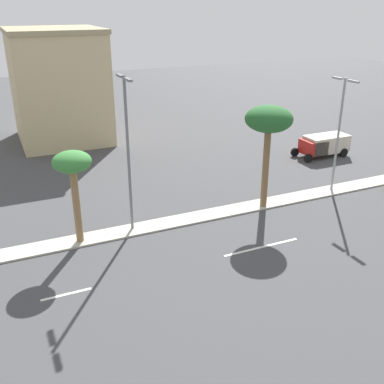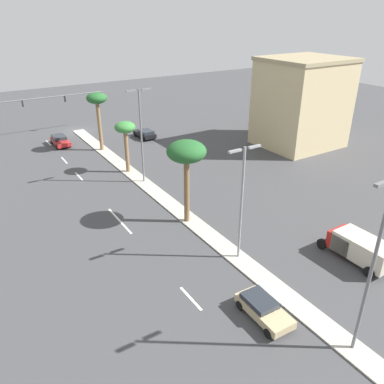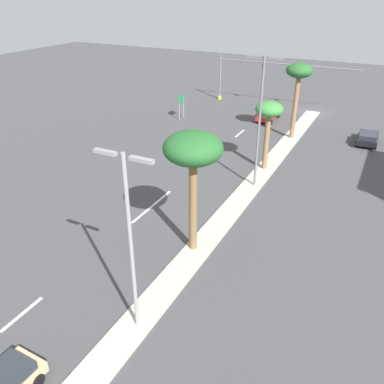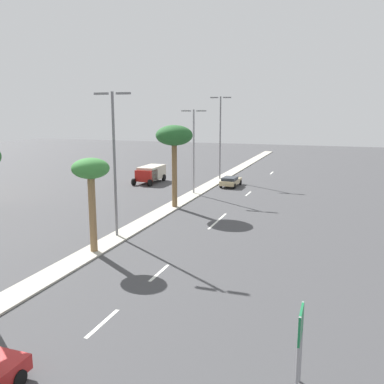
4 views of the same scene
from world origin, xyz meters
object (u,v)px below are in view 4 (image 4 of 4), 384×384
at_px(street_lamp_outboard, 220,132).
at_px(sedan_tan_far, 231,181).
at_px(directional_road_sign, 300,334).
at_px(street_lamp_center, 114,154).
at_px(palm_tree_center, 91,174).
at_px(palm_tree_trailing, 174,138).
at_px(street_lamp_far, 194,145).
at_px(box_truck, 150,173).

height_order(street_lamp_outboard, sedan_tan_far, street_lamp_outboard).
relative_size(directional_road_sign, street_lamp_outboard, 0.27).
bearing_deg(street_lamp_center, palm_tree_center, -84.77).
bearing_deg(palm_tree_trailing, sedan_tan_far, 80.17).
relative_size(directional_road_sign, sedan_tan_far, 0.73).
height_order(palm_tree_center, street_lamp_outboard, street_lamp_outboard).
bearing_deg(street_lamp_center, directional_road_sign, -43.71).
relative_size(palm_tree_trailing, street_lamp_far, 0.85).
bearing_deg(box_truck, street_lamp_outboard, 35.54).
height_order(palm_tree_center, street_lamp_center, street_lamp_center).
bearing_deg(palm_tree_trailing, street_lamp_center, -93.07).
bearing_deg(directional_road_sign, street_lamp_far, 114.74).
xyz_separation_m(directional_road_sign, street_lamp_outboard, (-14.79, 43.27, 4.42)).
bearing_deg(palm_tree_trailing, palm_tree_center, -90.89).
xyz_separation_m(palm_tree_trailing, box_truck, (-8.46, 12.65, -5.66)).
xyz_separation_m(street_lamp_far, street_lamp_outboard, (0.04, 11.09, 0.90)).
distance_m(palm_tree_trailing, box_truck, 16.24).
distance_m(street_lamp_center, street_lamp_far, 17.95).
height_order(directional_road_sign, street_lamp_far, street_lamp_far).
xyz_separation_m(directional_road_sign, sedan_tan_far, (-11.99, 38.35, -1.49)).
xyz_separation_m(palm_tree_center, street_lamp_center, (-0.35, 3.80, 0.94)).
relative_size(directional_road_sign, box_truck, 0.52).
xyz_separation_m(directional_road_sign, palm_tree_trailing, (-14.32, 24.91, 4.73)).
bearing_deg(sedan_tan_far, box_truck, -175.79).
height_order(palm_tree_trailing, street_lamp_outboard, street_lamp_outboard).
distance_m(palm_tree_trailing, street_lamp_outboard, 18.37).
bearing_deg(street_lamp_far, sedan_tan_far, 65.31).
bearing_deg(street_lamp_far, directional_road_sign, -65.26).
xyz_separation_m(palm_tree_center, box_truck, (-8.24, 27.11, -4.16)).
relative_size(palm_tree_center, sedan_tan_far, 1.52).
bearing_deg(sedan_tan_far, palm_tree_trailing, -99.83).
height_order(street_lamp_far, box_truck, street_lamp_far).
distance_m(palm_tree_center, street_lamp_far, 21.75).
xyz_separation_m(directional_road_sign, palm_tree_center, (-14.55, 10.44, 3.23)).
relative_size(street_lamp_outboard, box_truck, 1.92).
bearing_deg(street_lamp_outboard, palm_tree_center, -89.58).
xyz_separation_m(sedan_tan_far, box_truck, (-10.79, -0.80, 0.57)).
bearing_deg(palm_tree_center, box_truck, 106.91).
height_order(street_lamp_center, sedan_tan_far, street_lamp_center).
bearing_deg(street_lamp_center, street_lamp_outboard, 89.78).
distance_m(directional_road_sign, sedan_tan_far, 40.21).
height_order(palm_tree_center, street_lamp_far, street_lamp_far).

